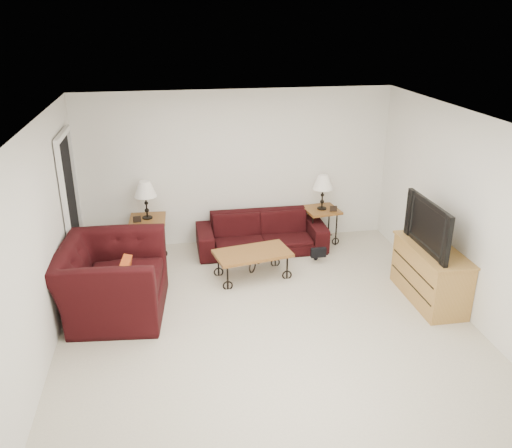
{
  "coord_description": "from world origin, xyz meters",
  "views": [
    {
      "loc": [
        -1.09,
        -5.59,
        3.58
      ],
      "look_at": [
        0.0,
        0.7,
        1.0
      ],
      "focal_mm": 36.88,
      "sensor_mm": 36.0,
      "label": 1
    }
  ],
  "objects_px": {
    "lamp_right": "(323,192)",
    "armchair": "(112,280)",
    "side_table_left": "(149,236)",
    "coffee_table": "(253,265)",
    "lamp_left": "(146,200)",
    "tv_stand": "(430,274)",
    "television": "(435,225)",
    "sofa": "(261,233)",
    "side_table_right": "(321,225)",
    "backpack": "(316,247)"
  },
  "relations": [
    {
      "from": "side_table_left",
      "to": "lamp_right",
      "type": "xyz_separation_m",
      "value": [
        2.81,
        0.0,
        0.57
      ]
    },
    {
      "from": "side_table_left",
      "to": "lamp_right",
      "type": "relative_size",
      "value": 1.04
    },
    {
      "from": "sofa",
      "to": "side_table_left",
      "type": "relative_size",
      "value": 3.41
    },
    {
      "from": "lamp_right",
      "to": "armchair",
      "type": "xyz_separation_m",
      "value": [
        -3.23,
        -1.72,
        -0.4
      ]
    },
    {
      "from": "sofa",
      "to": "backpack",
      "type": "relative_size",
      "value": 4.43
    },
    {
      "from": "sofa",
      "to": "backpack",
      "type": "bearing_deg",
      "value": -34.35
    },
    {
      "from": "sofa",
      "to": "tv_stand",
      "type": "bearing_deg",
      "value": -45.08
    },
    {
      "from": "lamp_left",
      "to": "armchair",
      "type": "height_order",
      "value": "lamp_left"
    },
    {
      "from": "lamp_right",
      "to": "tv_stand",
      "type": "distance_m",
      "value": 2.33
    },
    {
      "from": "armchair",
      "to": "tv_stand",
      "type": "bearing_deg",
      "value": -89.64
    },
    {
      "from": "side_table_right",
      "to": "backpack",
      "type": "bearing_deg",
      "value": -111.49
    },
    {
      "from": "lamp_left",
      "to": "backpack",
      "type": "distance_m",
      "value": 2.72
    },
    {
      "from": "television",
      "to": "side_table_left",
      "type": "bearing_deg",
      "value": -119.8
    },
    {
      "from": "side_table_left",
      "to": "armchair",
      "type": "relative_size",
      "value": 0.42
    },
    {
      "from": "side_table_right",
      "to": "backpack",
      "type": "height_order",
      "value": "side_table_right"
    },
    {
      "from": "coffee_table",
      "to": "side_table_right",
      "type": "bearing_deg",
      "value": 39.02
    },
    {
      "from": "lamp_left",
      "to": "armchair",
      "type": "relative_size",
      "value": 0.42
    },
    {
      "from": "side_table_right",
      "to": "armchair",
      "type": "distance_m",
      "value": 3.66
    },
    {
      "from": "sofa",
      "to": "tv_stand",
      "type": "height_order",
      "value": "tv_stand"
    },
    {
      "from": "backpack",
      "to": "sofa",
      "type": "bearing_deg",
      "value": 143.36
    },
    {
      "from": "side_table_right",
      "to": "television",
      "type": "xyz_separation_m",
      "value": [
        0.85,
        -2.1,
        0.78
      ]
    },
    {
      "from": "lamp_left",
      "to": "tv_stand",
      "type": "distance_m",
      "value": 4.28
    },
    {
      "from": "backpack",
      "to": "coffee_table",
      "type": "bearing_deg",
      "value": -162.61
    },
    {
      "from": "armchair",
      "to": "sofa",
      "type": "bearing_deg",
      "value": -49.22
    },
    {
      "from": "coffee_table",
      "to": "tv_stand",
      "type": "height_order",
      "value": "tv_stand"
    },
    {
      "from": "lamp_right",
      "to": "coffee_table",
      "type": "relative_size",
      "value": 0.54
    },
    {
      "from": "lamp_right",
      "to": "armchair",
      "type": "relative_size",
      "value": 0.41
    },
    {
      "from": "lamp_right",
      "to": "armchair",
      "type": "distance_m",
      "value": 3.68
    },
    {
      "from": "side_table_right",
      "to": "lamp_right",
      "type": "bearing_deg",
      "value": 0.0
    },
    {
      "from": "tv_stand",
      "to": "armchair",
      "type": "bearing_deg",
      "value": 174.68
    },
    {
      "from": "lamp_right",
      "to": "backpack",
      "type": "distance_m",
      "value": 0.99
    },
    {
      "from": "backpack",
      "to": "lamp_left",
      "type": "bearing_deg",
      "value": 162.23
    },
    {
      "from": "television",
      "to": "backpack",
      "type": "distance_m",
      "value": 1.98
    },
    {
      "from": "side_table_left",
      "to": "armchair",
      "type": "xyz_separation_m",
      "value": [
        -0.42,
        -1.72,
        0.16
      ]
    },
    {
      "from": "lamp_left",
      "to": "television",
      "type": "height_order",
      "value": "television"
    },
    {
      "from": "armchair",
      "to": "tv_stand",
      "type": "height_order",
      "value": "armchair"
    },
    {
      "from": "tv_stand",
      "to": "lamp_left",
      "type": "bearing_deg",
      "value": 150.34
    },
    {
      "from": "lamp_right",
      "to": "television",
      "type": "height_order",
      "value": "television"
    },
    {
      "from": "side_table_left",
      "to": "coffee_table",
      "type": "xyz_separation_m",
      "value": [
        1.48,
        -1.08,
        -0.1
      ]
    },
    {
      "from": "sofa",
      "to": "lamp_right",
      "type": "height_order",
      "value": "lamp_right"
    },
    {
      "from": "lamp_right",
      "to": "television",
      "type": "xyz_separation_m",
      "value": [
        0.85,
        -2.1,
        0.21
      ]
    },
    {
      "from": "tv_stand",
      "to": "television",
      "type": "distance_m",
      "value": 0.7
    },
    {
      "from": "armchair",
      "to": "lamp_left",
      "type": "bearing_deg",
      "value": -7.94
    },
    {
      "from": "armchair",
      "to": "television",
      "type": "height_order",
      "value": "television"
    },
    {
      "from": "side_table_right",
      "to": "coffee_table",
      "type": "height_order",
      "value": "side_table_right"
    },
    {
      "from": "lamp_left",
      "to": "backpack",
      "type": "xyz_separation_m",
      "value": [
        2.54,
        -0.7,
        -0.67
      ]
    },
    {
      "from": "coffee_table",
      "to": "television",
      "type": "relative_size",
      "value": 0.95
    },
    {
      "from": "lamp_left",
      "to": "coffee_table",
      "type": "bearing_deg",
      "value": -36.13
    },
    {
      "from": "side_table_right",
      "to": "armchair",
      "type": "relative_size",
      "value": 0.41
    },
    {
      "from": "sofa",
      "to": "lamp_right",
      "type": "xyz_separation_m",
      "value": [
        1.04,
        0.18,
        0.57
      ]
    }
  ]
}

